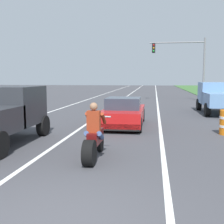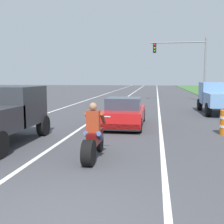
# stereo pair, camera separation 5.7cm
# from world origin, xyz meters

# --- Properties ---
(lane_stripe_left_solid) EXTENTS (0.14, 120.00, 0.01)m
(lane_stripe_left_solid) POSITION_xyz_m (-5.40, 20.00, 0.00)
(lane_stripe_left_solid) COLOR white
(lane_stripe_left_solid) RESTS_ON ground
(lane_stripe_right_solid) EXTENTS (0.14, 120.00, 0.01)m
(lane_stripe_right_solid) POSITION_xyz_m (1.80, 20.00, 0.00)
(lane_stripe_right_solid) COLOR white
(lane_stripe_right_solid) RESTS_ON ground
(lane_stripe_centre_dashed) EXTENTS (0.14, 120.00, 0.01)m
(lane_stripe_centre_dashed) POSITION_xyz_m (-1.80, 20.00, 0.00)
(lane_stripe_centre_dashed) COLOR white
(lane_stripe_centre_dashed) RESTS_ON ground
(motorcycle_with_rider) EXTENTS (0.70, 2.21, 1.62)m
(motorcycle_with_rider) POSITION_xyz_m (-0.15, 3.72, 0.59)
(motorcycle_with_rider) COLOR black
(motorcycle_with_rider) RESTS_ON ground
(sports_car_red) EXTENTS (1.84, 4.30, 1.37)m
(sports_car_red) POSITION_xyz_m (0.09, 9.47, 0.63)
(sports_car_red) COLOR red
(sports_car_red) RESTS_ON ground
(pickup_truck_right_shoulder_light_blue) EXTENTS (2.02, 4.80, 1.98)m
(pickup_truck_right_shoulder_light_blue) POSITION_xyz_m (5.52, 15.25, 1.11)
(pickup_truck_right_shoulder_light_blue) COLOR #6B93C6
(pickup_truck_right_shoulder_light_blue) RESTS_ON ground
(traffic_light_mast_near) EXTENTS (5.24, 0.34, 6.00)m
(traffic_light_mast_near) POSITION_xyz_m (4.47, 24.50, 4.04)
(traffic_light_mast_near) COLOR gray
(traffic_light_mast_near) RESTS_ON ground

